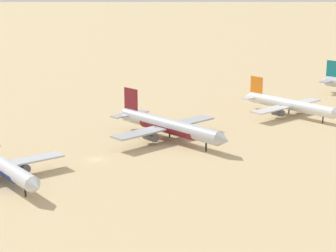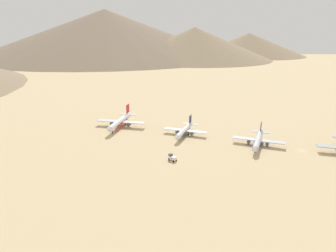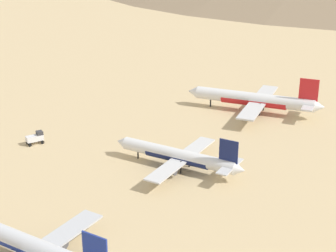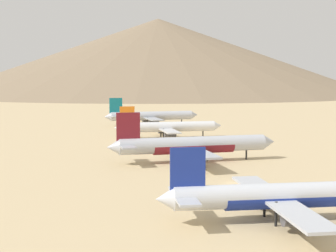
{
  "view_description": "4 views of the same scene",
  "coord_description": "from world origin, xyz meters",
  "px_view_note": "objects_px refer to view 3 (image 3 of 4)",
  "views": [
    {
      "loc": [
        121.15,
        -109.34,
        51.53
      ],
      "look_at": [
        2.81,
        27.63,
        4.81
      ],
      "focal_mm": 64.92,
      "sensor_mm": 36.0,
      "label": 1
    },
    {
      "loc": [
        195.17,
        -55.19,
        74.86
      ],
      "look_at": [
        -20.62,
        -91.96,
        5.69
      ],
      "focal_mm": 32.4,
      "sensor_mm": 36.0,
      "label": 2
    },
    {
      "loc": [
        -59.31,
        46.66,
        63.87
      ],
      "look_at": [
        -9.71,
        -93.9,
        6.19
      ],
      "focal_mm": 56.03,
      "sensor_mm": 36.0,
      "label": 3
    },
    {
      "loc": [
        -47.91,
        -90.84,
        22.67
      ],
      "look_at": [
        11.68,
        73.42,
        5.45
      ],
      "focal_mm": 50.6,
      "sensor_mm": 36.0,
      "label": 4
    }
  ],
  "objects_px": {
    "parked_jet_1": "(179,156)",
    "service_truck": "(35,138)",
    "parked_jet_2": "(34,248)",
    "parked_jet_0": "(255,100)"
  },
  "relations": [
    {
      "from": "parked_jet_1",
      "to": "parked_jet_2",
      "type": "relative_size",
      "value": 0.95
    },
    {
      "from": "parked_jet_2",
      "to": "parked_jet_0",
      "type": "bearing_deg",
      "value": -102.92
    },
    {
      "from": "parked_jet_0",
      "to": "parked_jet_2",
      "type": "distance_m",
      "value": 108.01
    },
    {
      "from": "parked_jet_0",
      "to": "service_truck",
      "type": "bearing_deg",
      "value": 41.43
    },
    {
      "from": "parked_jet_1",
      "to": "service_truck",
      "type": "height_order",
      "value": "parked_jet_1"
    },
    {
      "from": "parked_jet_0",
      "to": "parked_jet_2",
      "type": "relative_size",
      "value": 1.19
    },
    {
      "from": "parked_jet_1",
      "to": "service_truck",
      "type": "relative_size",
      "value": 7.19
    },
    {
      "from": "parked_jet_1",
      "to": "parked_jet_2",
      "type": "distance_m",
      "value": 53.24
    },
    {
      "from": "parked_jet_0",
      "to": "parked_jet_2",
      "type": "xyz_separation_m",
      "value": [
        24.15,
        105.28,
        -0.73
      ]
    },
    {
      "from": "parked_jet_1",
      "to": "service_truck",
      "type": "xyz_separation_m",
      "value": [
        47.34,
        -1.97,
        -1.8
      ]
    }
  ]
}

